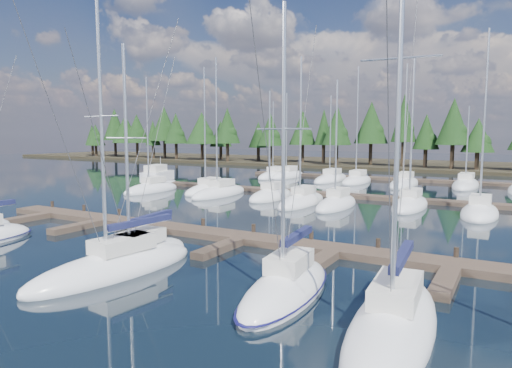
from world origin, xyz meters
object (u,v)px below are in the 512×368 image
Objects in this scene: front_sailboat_4 at (286,289)px; front_sailboat_5 at (393,324)px; main_dock at (240,240)px; front_sailboat_2 at (116,267)px; motor_yacht_left at (158,182)px; front_sailboat_3 at (136,260)px.

front_sailboat_4 is 4.93m from front_sailboat_5.
front_sailboat_4 is (6.41, -6.69, 0.08)m from main_dock.
front_sailboat_2 is 1.43× the size of motor_yacht_left.
motor_yacht_left is at bearing 128.88° from front_sailboat_2.
front_sailboat_5 reaches higher than front_sailboat_2.
front_sailboat_4 is at bearing -46.22° from main_dock.
front_sailboat_2 reaches higher than main_dock.
front_sailboat_3 is at bearing -108.46° from main_dock.
front_sailboat_2 reaches higher than front_sailboat_4.
front_sailboat_2 is 1.15× the size of front_sailboat_3.
motor_yacht_left is at bearing 140.74° from main_dock.
motor_yacht_left is (-25.03, 20.46, 0.29)m from main_dock.
front_sailboat_5 is at bearing -36.14° from main_dock.
front_sailboat_2 is 1.09× the size of front_sailboat_4.
front_sailboat_4 is (8.60, -0.12, 0.00)m from front_sailboat_3.
front_sailboat_3 is 0.72× the size of front_sailboat_5.
front_sailboat_3 reaches higher than main_dock.
front_sailboat_5 reaches higher than front_sailboat_4.
front_sailboat_4 is 0.76× the size of front_sailboat_5.
front_sailboat_5 is at bearing -0.38° from front_sailboat_2.
front_sailboat_4 is at bearing -40.81° from motor_yacht_left.
front_sailboat_2 is at bearing -84.42° from front_sailboat_3.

